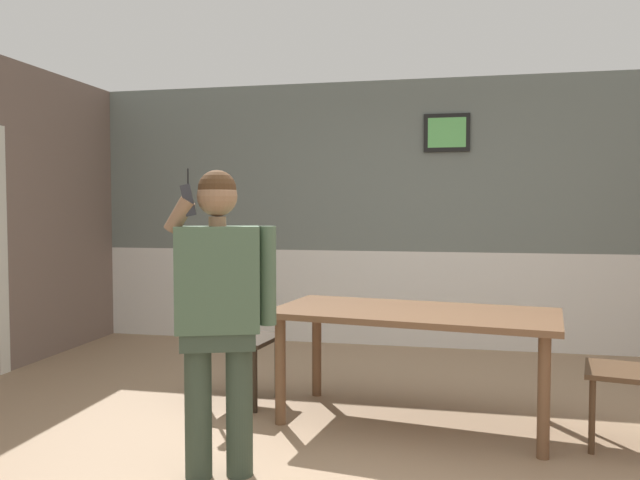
# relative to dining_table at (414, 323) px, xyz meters

# --- Properties ---
(ground_plane) EXTENTS (7.37, 7.37, 0.00)m
(ground_plane) POSITION_rel_dining_table_xyz_m (-0.20, -0.51, -0.66)
(ground_plane) COLOR #9E7F60
(room_back_partition) EXTENTS (6.70, 0.17, 2.70)m
(room_back_partition) POSITION_rel_dining_table_xyz_m (-0.20, 2.33, 0.64)
(room_back_partition) COLOR slate
(room_back_partition) RESTS_ON ground_plane
(dining_table) EXTENTS (1.92, 1.13, 0.74)m
(dining_table) POSITION_rel_dining_table_xyz_m (0.00, 0.00, 0.00)
(dining_table) COLOR brown
(dining_table) RESTS_ON ground_plane
(chair_near_window) EXTENTS (0.53, 0.53, 0.95)m
(chair_near_window) POSITION_rel_dining_table_xyz_m (-1.28, 0.19, -0.18)
(chair_near_window) COLOR #2D2319
(chair_near_window) RESTS_ON ground_plane
(chair_by_doorway) EXTENTS (0.53, 0.53, 0.95)m
(chair_by_doorway) POSITION_rel_dining_table_xyz_m (1.28, -0.19, -0.18)
(chair_by_doorway) COLOR #513823
(chair_by_doorway) RESTS_ON ground_plane
(person_figure) EXTENTS (0.54, 0.36, 1.61)m
(person_figure) POSITION_rel_dining_table_xyz_m (-0.94, -1.04, 0.26)
(person_figure) COLOR #3A493A
(person_figure) RESTS_ON ground_plane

